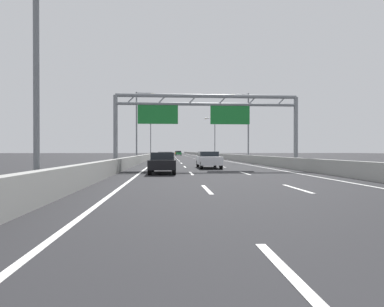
% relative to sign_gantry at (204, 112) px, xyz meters
% --- Properties ---
extents(ground_plane, '(260.00, 260.00, 0.00)m').
position_rel_sign_gantry_xyz_m(ground_plane, '(0.26, 72.23, -4.80)').
color(ground_plane, '#262628').
extents(lane_dash_left_0, '(0.16, 3.00, 0.01)m').
position_rel_sign_gantry_xyz_m(lane_dash_left_0, '(-1.54, -24.27, -4.80)').
color(lane_dash_left_0, white).
rests_on(lane_dash_left_0, ground_plane).
extents(lane_dash_left_1, '(0.16, 3.00, 0.01)m').
position_rel_sign_gantry_xyz_m(lane_dash_left_1, '(-1.54, -15.27, -4.80)').
color(lane_dash_left_1, white).
rests_on(lane_dash_left_1, ground_plane).
extents(lane_dash_left_2, '(0.16, 3.00, 0.01)m').
position_rel_sign_gantry_xyz_m(lane_dash_left_2, '(-1.54, -6.27, -4.80)').
color(lane_dash_left_2, white).
rests_on(lane_dash_left_2, ground_plane).
extents(lane_dash_left_3, '(0.16, 3.00, 0.01)m').
position_rel_sign_gantry_xyz_m(lane_dash_left_3, '(-1.54, 2.73, -4.80)').
color(lane_dash_left_3, white).
rests_on(lane_dash_left_3, ground_plane).
extents(lane_dash_left_4, '(0.16, 3.00, 0.01)m').
position_rel_sign_gantry_xyz_m(lane_dash_left_4, '(-1.54, 11.73, -4.80)').
color(lane_dash_left_4, white).
rests_on(lane_dash_left_4, ground_plane).
extents(lane_dash_left_5, '(0.16, 3.00, 0.01)m').
position_rel_sign_gantry_xyz_m(lane_dash_left_5, '(-1.54, 20.73, -4.80)').
color(lane_dash_left_5, white).
rests_on(lane_dash_left_5, ground_plane).
extents(lane_dash_left_6, '(0.16, 3.00, 0.01)m').
position_rel_sign_gantry_xyz_m(lane_dash_left_6, '(-1.54, 29.73, -4.80)').
color(lane_dash_left_6, white).
rests_on(lane_dash_left_6, ground_plane).
extents(lane_dash_left_7, '(0.16, 3.00, 0.01)m').
position_rel_sign_gantry_xyz_m(lane_dash_left_7, '(-1.54, 38.73, -4.80)').
color(lane_dash_left_7, white).
rests_on(lane_dash_left_7, ground_plane).
extents(lane_dash_left_8, '(0.16, 3.00, 0.01)m').
position_rel_sign_gantry_xyz_m(lane_dash_left_8, '(-1.54, 47.73, -4.80)').
color(lane_dash_left_8, white).
rests_on(lane_dash_left_8, ground_plane).
extents(lane_dash_left_9, '(0.16, 3.00, 0.01)m').
position_rel_sign_gantry_xyz_m(lane_dash_left_9, '(-1.54, 56.73, -4.80)').
color(lane_dash_left_9, white).
rests_on(lane_dash_left_9, ground_plane).
extents(lane_dash_left_10, '(0.16, 3.00, 0.01)m').
position_rel_sign_gantry_xyz_m(lane_dash_left_10, '(-1.54, 65.73, -4.80)').
color(lane_dash_left_10, white).
rests_on(lane_dash_left_10, ground_plane).
extents(lane_dash_left_11, '(0.16, 3.00, 0.01)m').
position_rel_sign_gantry_xyz_m(lane_dash_left_11, '(-1.54, 74.73, -4.80)').
color(lane_dash_left_11, white).
rests_on(lane_dash_left_11, ground_plane).
extents(lane_dash_left_12, '(0.16, 3.00, 0.01)m').
position_rel_sign_gantry_xyz_m(lane_dash_left_12, '(-1.54, 83.73, -4.80)').
color(lane_dash_left_12, white).
rests_on(lane_dash_left_12, ground_plane).
extents(lane_dash_left_13, '(0.16, 3.00, 0.01)m').
position_rel_sign_gantry_xyz_m(lane_dash_left_13, '(-1.54, 92.73, -4.80)').
color(lane_dash_left_13, white).
rests_on(lane_dash_left_13, ground_plane).
extents(lane_dash_left_14, '(0.16, 3.00, 0.01)m').
position_rel_sign_gantry_xyz_m(lane_dash_left_14, '(-1.54, 101.73, -4.80)').
color(lane_dash_left_14, white).
rests_on(lane_dash_left_14, ground_plane).
extents(lane_dash_left_15, '(0.16, 3.00, 0.01)m').
position_rel_sign_gantry_xyz_m(lane_dash_left_15, '(-1.54, 110.73, -4.80)').
color(lane_dash_left_15, white).
rests_on(lane_dash_left_15, ground_plane).
extents(lane_dash_left_16, '(0.16, 3.00, 0.01)m').
position_rel_sign_gantry_xyz_m(lane_dash_left_16, '(-1.54, 119.73, -4.80)').
color(lane_dash_left_16, white).
rests_on(lane_dash_left_16, ground_plane).
extents(lane_dash_left_17, '(0.16, 3.00, 0.01)m').
position_rel_sign_gantry_xyz_m(lane_dash_left_17, '(-1.54, 128.73, -4.80)').
color(lane_dash_left_17, white).
rests_on(lane_dash_left_17, ground_plane).
extents(lane_dash_right_1, '(0.16, 3.00, 0.01)m').
position_rel_sign_gantry_xyz_m(lane_dash_right_1, '(2.06, -15.27, -4.80)').
color(lane_dash_right_1, white).
rests_on(lane_dash_right_1, ground_plane).
extents(lane_dash_right_2, '(0.16, 3.00, 0.01)m').
position_rel_sign_gantry_xyz_m(lane_dash_right_2, '(2.06, -6.27, -4.80)').
color(lane_dash_right_2, white).
rests_on(lane_dash_right_2, ground_plane).
extents(lane_dash_right_3, '(0.16, 3.00, 0.01)m').
position_rel_sign_gantry_xyz_m(lane_dash_right_3, '(2.06, 2.73, -4.80)').
color(lane_dash_right_3, white).
rests_on(lane_dash_right_3, ground_plane).
extents(lane_dash_right_4, '(0.16, 3.00, 0.01)m').
position_rel_sign_gantry_xyz_m(lane_dash_right_4, '(2.06, 11.73, -4.80)').
color(lane_dash_right_4, white).
rests_on(lane_dash_right_4, ground_plane).
extents(lane_dash_right_5, '(0.16, 3.00, 0.01)m').
position_rel_sign_gantry_xyz_m(lane_dash_right_5, '(2.06, 20.73, -4.80)').
color(lane_dash_right_5, white).
rests_on(lane_dash_right_5, ground_plane).
extents(lane_dash_right_6, '(0.16, 3.00, 0.01)m').
position_rel_sign_gantry_xyz_m(lane_dash_right_6, '(2.06, 29.73, -4.80)').
color(lane_dash_right_6, white).
rests_on(lane_dash_right_6, ground_plane).
extents(lane_dash_right_7, '(0.16, 3.00, 0.01)m').
position_rel_sign_gantry_xyz_m(lane_dash_right_7, '(2.06, 38.73, -4.80)').
color(lane_dash_right_7, white).
rests_on(lane_dash_right_7, ground_plane).
extents(lane_dash_right_8, '(0.16, 3.00, 0.01)m').
position_rel_sign_gantry_xyz_m(lane_dash_right_8, '(2.06, 47.73, -4.80)').
color(lane_dash_right_8, white).
rests_on(lane_dash_right_8, ground_plane).
extents(lane_dash_right_9, '(0.16, 3.00, 0.01)m').
position_rel_sign_gantry_xyz_m(lane_dash_right_9, '(2.06, 56.73, -4.80)').
color(lane_dash_right_9, white).
rests_on(lane_dash_right_9, ground_plane).
extents(lane_dash_right_10, '(0.16, 3.00, 0.01)m').
position_rel_sign_gantry_xyz_m(lane_dash_right_10, '(2.06, 65.73, -4.80)').
color(lane_dash_right_10, white).
rests_on(lane_dash_right_10, ground_plane).
extents(lane_dash_right_11, '(0.16, 3.00, 0.01)m').
position_rel_sign_gantry_xyz_m(lane_dash_right_11, '(2.06, 74.73, -4.80)').
color(lane_dash_right_11, white).
rests_on(lane_dash_right_11, ground_plane).
extents(lane_dash_right_12, '(0.16, 3.00, 0.01)m').
position_rel_sign_gantry_xyz_m(lane_dash_right_12, '(2.06, 83.73, -4.80)').
color(lane_dash_right_12, white).
rests_on(lane_dash_right_12, ground_plane).
extents(lane_dash_right_13, '(0.16, 3.00, 0.01)m').
position_rel_sign_gantry_xyz_m(lane_dash_right_13, '(2.06, 92.73, -4.80)').
color(lane_dash_right_13, white).
rests_on(lane_dash_right_13, ground_plane).
extents(lane_dash_right_14, '(0.16, 3.00, 0.01)m').
position_rel_sign_gantry_xyz_m(lane_dash_right_14, '(2.06, 101.73, -4.80)').
color(lane_dash_right_14, white).
rests_on(lane_dash_right_14, ground_plane).
extents(lane_dash_right_15, '(0.16, 3.00, 0.01)m').
position_rel_sign_gantry_xyz_m(lane_dash_right_15, '(2.06, 110.73, -4.80)').
color(lane_dash_right_15, white).
rests_on(lane_dash_right_15, ground_plane).
extents(lane_dash_right_16, '(0.16, 3.00, 0.01)m').
position_rel_sign_gantry_xyz_m(lane_dash_right_16, '(2.06, 119.73, -4.80)').
color(lane_dash_right_16, white).
rests_on(lane_dash_right_16, ground_plane).
extents(lane_dash_right_17, '(0.16, 3.00, 0.01)m').
position_rel_sign_gantry_xyz_m(lane_dash_right_17, '(2.06, 128.73, -4.80)').
color(lane_dash_right_17, white).
rests_on(lane_dash_right_17, ground_plane).
extents(edge_line_left, '(0.16, 176.00, 0.01)m').
position_rel_sign_gantry_xyz_m(edge_line_left, '(-4.99, 60.23, -4.80)').
color(edge_line_left, white).
rests_on(edge_line_left, ground_plane).
extents(edge_line_right, '(0.16, 176.00, 0.01)m').
position_rel_sign_gantry_xyz_m(edge_line_right, '(5.51, 60.23, -4.80)').
color(edge_line_right, white).
rests_on(edge_line_right, ground_plane).
extents(barrier_left, '(0.45, 220.00, 0.95)m').
position_rel_sign_gantry_xyz_m(barrier_left, '(-6.64, 82.23, -4.33)').
color(barrier_left, '#9E9E99').
rests_on(barrier_left, ground_plane).
extents(barrier_right, '(0.45, 220.00, 0.95)m').
position_rel_sign_gantry_xyz_m(barrier_right, '(7.16, 82.23, -4.33)').
color(barrier_right, '#9E9E99').
rests_on(barrier_right, ground_plane).
extents(sign_gantry, '(15.92, 0.36, 6.36)m').
position_rel_sign_gantry_xyz_m(sign_gantry, '(0.00, 0.00, 0.00)').
color(sign_gantry, gray).
rests_on(sign_gantry, ground_plane).
extents(streetlamp_left_near, '(2.58, 0.28, 9.50)m').
position_rel_sign_gantry_xyz_m(streetlamp_left_near, '(-7.20, -16.61, 0.60)').
color(streetlamp_left_near, slate).
rests_on(streetlamp_left_near, ground_plane).
extents(streetlamp_left_mid, '(2.58, 0.28, 9.50)m').
position_rel_sign_gantry_xyz_m(streetlamp_left_mid, '(-7.20, 16.93, 0.60)').
color(streetlamp_left_mid, slate).
rests_on(streetlamp_left_mid, ground_plane).
extents(streetlamp_right_mid, '(2.58, 0.28, 9.50)m').
position_rel_sign_gantry_xyz_m(streetlamp_right_mid, '(7.73, 16.93, 0.60)').
color(streetlamp_right_mid, slate).
rests_on(streetlamp_right_mid, ground_plane).
extents(streetlamp_left_far, '(2.58, 0.28, 9.50)m').
position_rel_sign_gantry_xyz_m(streetlamp_left_far, '(-7.20, 50.48, 0.60)').
color(streetlamp_left_far, slate).
rests_on(streetlamp_left_far, ground_plane).
extents(streetlamp_right_far, '(2.58, 0.28, 9.50)m').
position_rel_sign_gantry_xyz_m(streetlamp_right_far, '(7.73, 50.48, 0.60)').
color(streetlamp_right_far, slate).
rests_on(streetlamp_right_far, ground_plane).
extents(white_car, '(1.83, 4.64, 1.45)m').
position_rel_sign_gantry_xyz_m(white_car, '(0.44, 0.57, -4.04)').
color(white_car, silver).
rests_on(white_car, ground_plane).
extents(black_car, '(1.74, 4.59, 1.40)m').
position_rel_sign_gantry_xyz_m(black_car, '(-3.45, -5.70, -4.08)').
color(black_car, black).
rests_on(black_car, ground_plane).
extents(orange_car, '(1.73, 4.59, 1.43)m').
position_rel_sign_gantry_xyz_m(orange_car, '(0.02, 102.11, -4.07)').
color(orange_car, orange).
rests_on(orange_car, ground_plane).
extents(silver_car, '(1.75, 4.57, 1.40)m').
position_rel_sign_gantry_xyz_m(silver_car, '(-3.43, 8.66, -4.07)').
color(silver_car, '#A8ADB2').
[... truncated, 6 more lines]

